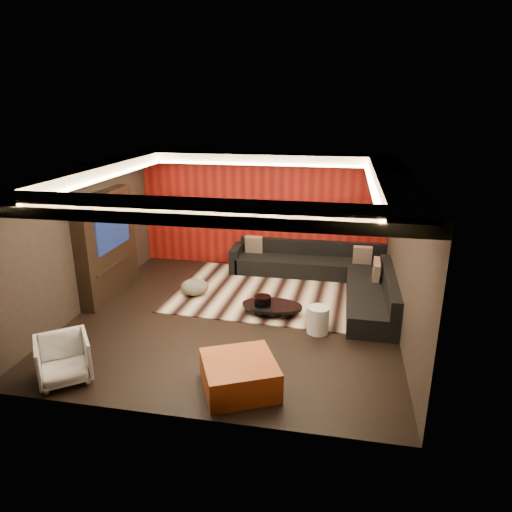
% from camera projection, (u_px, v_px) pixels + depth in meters
% --- Properties ---
extents(floor, '(6.00, 6.00, 0.02)m').
position_uv_depth(floor, '(235.00, 317.00, 8.75)').
color(floor, black).
rests_on(floor, ground).
extents(ceiling, '(6.00, 6.00, 0.02)m').
position_uv_depth(ceiling, '(232.00, 169.00, 7.85)').
color(ceiling, silver).
rests_on(ceiling, ground).
extents(wall_back, '(6.00, 0.02, 2.80)m').
position_uv_depth(wall_back, '(262.00, 211.00, 11.10)').
color(wall_back, black).
rests_on(wall_back, ground).
extents(wall_left, '(0.02, 6.00, 2.80)m').
position_uv_depth(wall_left, '(83.00, 238.00, 8.84)').
color(wall_left, black).
rests_on(wall_left, ground).
extents(wall_right, '(0.02, 6.00, 2.80)m').
position_uv_depth(wall_right, '(405.00, 257.00, 7.77)').
color(wall_right, black).
rests_on(wall_right, ground).
extents(red_feature_wall, '(5.98, 0.05, 2.78)m').
position_uv_depth(red_feature_wall, '(262.00, 211.00, 11.07)').
color(red_feature_wall, '#6B0C0A').
rests_on(red_feature_wall, ground).
extents(soffit_back, '(6.00, 0.60, 0.22)m').
position_uv_depth(soffit_back, '(260.00, 158.00, 10.40)').
color(soffit_back, silver).
rests_on(soffit_back, ground).
extents(soffit_front, '(6.00, 0.60, 0.22)m').
position_uv_depth(soffit_front, '(179.00, 211.00, 5.38)').
color(soffit_front, silver).
rests_on(soffit_front, ground).
extents(soffit_left, '(0.60, 4.80, 0.22)m').
position_uv_depth(soffit_left, '(90.00, 172.00, 8.37)').
color(soffit_left, silver).
rests_on(soffit_left, ground).
extents(soffit_right, '(0.60, 4.80, 0.22)m').
position_uv_depth(soffit_right, '(394.00, 181.00, 7.41)').
color(soffit_right, silver).
rests_on(soffit_right, ground).
extents(cove_back, '(4.80, 0.08, 0.04)m').
position_uv_depth(cove_back, '(258.00, 164.00, 10.11)').
color(cove_back, '#FFD899').
rests_on(cove_back, ground).
extents(cove_front, '(4.80, 0.08, 0.04)m').
position_uv_depth(cove_front, '(188.00, 212.00, 5.72)').
color(cove_front, '#FFD899').
rests_on(cove_front, ground).
extents(cove_left, '(0.08, 4.80, 0.04)m').
position_uv_depth(cove_left, '(107.00, 177.00, 8.34)').
color(cove_left, '#FFD899').
rests_on(cove_left, ground).
extents(cove_right, '(0.08, 4.80, 0.04)m').
position_uv_depth(cove_right, '(372.00, 186.00, 7.50)').
color(cove_right, '#FFD899').
rests_on(cove_right, ground).
extents(tv_surround, '(0.30, 2.00, 2.20)m').
position_uv_depth(tv_surround, '(107.00, 245.00, 9.46)').
color(tv_surround, black).
rests_on(tv_surround, ground).
extents(tv_screen, '(0.04, 1.30, 0.80)m').
position_uv_depth(tv_screen, '(113.00, 229.00, 9.32)').
color(tv_screen, black).
rests_on(tv_screen, ground).
extents(tv_shelf, '(0.04, 1.60, 0.04)m').
position_uv_depth(tv_shelf, '(116.00, 263.00, 9.56)').
color(tv_shelf, black).
rests_on(tv_shelf, ground).
extents(rug, '(4.15, 3.20, 0.02)m').
position_uv_depth(rug, '(268.00, 292.00, 9.85)').
color(rug, beige).
rests_on(rug, floor).
extents(coffee_table, '(1.17, 1.17, 0.20)m').
position_uv_depth(coffee_table, '(272.00, 309.00, 8.80)').
color(coffee_table, black).
rests_on(coffee_table, rug).
extents(drum_stool, '(0.42, 0.42, 0.38)m').
position_uv_depth(drum_stool, '(263.00, 305.00, 8.75)').
color(drum_stool, black).
rests_on(drum_stool, rug).
extents(striped_pouf, '(0.77, 0.77, 0.32)m').
position_uv_depth(striped_pouf, '(194.00, 287.00, 9.69)').
color(striped_pouf, '#BCB392').
rests_on(striped_pouf, rug).
extents(white_side_table, '(0.49, 0.49, 0.48)m').
position_uv_depth(white_side_table, '(318.00, 320.00, 8.08)').
color(white_side_table, silver).
rests_on(white_side_table, floor).
extents(orange_ottoman, '(1.33, 1.33, 0.45)m').
position_uv_depth(orange_ottoman, '(239.00, 375.00, 6.49)').
color(orange_ottoman, '#9F2F14').
rests_on(orange_ottoman, floor).
extents(armchair, '(1.03, 1.03, 0.68)m').
position_uv_depth(armchair, '(63.00, 359.00, 6.67)').
color(armchair, silver).
rests_on(armchair, floor).
extents(sectional_sofa, '(3.65, 3.50, 0.75)m').
position_uv_depth(sectional_sofa, '(330.00, 276.00, 10.09)').
color(sectional_sofa, black).
rests_on(sectional_sofa, floor).
extents(throw_pillows, '(3.10, 1.65, 0.50)m').
position_uv_depth(throw_pillows, '(328.00, 256.00, 10.28)').
color(throw_pillows, '#CDAD96').
rests_on(throw_pillows, sectional_sofa).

